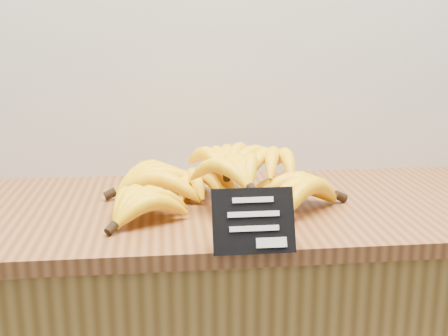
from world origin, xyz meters
TOP-DOWN VIEW (x-y plane):
  - counter_top at (-0.01, 2.75)m, footprint 1.53×0.54m
  - chalkboard_sign at (0.02, 2.49)m, footprint 0.14×0.05m
  - banana_pile at (-0.02, 2.75)m, footprint 0.54×0.35m

SIDE VIEW (x-z plane):
  - counter_top at x=-0.01m, z-range 0.90..0.93m
  - banana_pile at x=-0.02m, z-range 0.92..1.04m
  - chalkboard_sign at x=0.02m, z-range 0.93..1.03m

